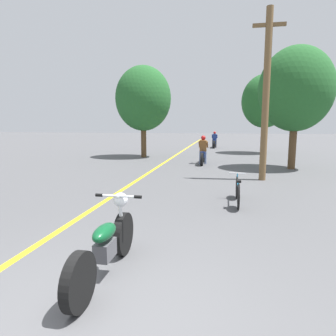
{
  "coord_description": "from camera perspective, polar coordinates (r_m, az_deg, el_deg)",
  "views": [
    {
      "loc": [
        1.39,
        -2.63,
        2.05
      ],
      "look_at": [
        -0.04,
        4.92,
        0.9
      ],
      "focal_mm": 32.0,
      "sensor_mm": 36.0,
      "label": 1
    }
  ],
  "objects": [
    {
      "name": "ground_plane",
      "position": [
        3.61,
        -15.65,
        -26.39
      ],
      "size": [
        120.0,
        120.0,
        0.0
      ],
      "primitive_type": "plane",
      "color": "#515154"
    },
    {
      "name": "roadside_tree_right_far",
      "position": [
        21.63,
        18.01,
        12.0
      ],
      "size": [
        3.11,
        2.8,
        5.33
      ],
      "color": "#513A23",
      "rests_on": "ground"
    },
    {
      "name": "lane_stripe_center",
      "position": [
        15.98,
        -0.51,
        1.16
      ],
      "size": [
        0.14,
        48.0,
        0.01
      ],
      "primitive_type": "cube",
      "color": "yellow",
      "rests_on": "ground"
    },
    {
      "name": "motorcycle_foreground",
      "position": [
        4.23,
        -11.64,
        -14.12
      ],
      "size": [
        0.71,
        2.13,
        1.02
      ],
      "color": "black",
      "rests_on": "ground"
    },
    {
      "name": "motorcycle_rider_far",
      "position": [
        25.68,
        8.84,
        5.0
      ],
      "size": [
        0.5,
        2.04,
        1.38
      ],
      "color": "black",
      "rests_on": "ground"
    },
    {
      "name": "motorcycle_rider_lead",
      "position": [
        15.34,
        6.69,
        2.82
      ],
      "size": [
        0.5,
        2.08,
        1.44
      ],
      "color": "black",
      "rests_on": "ground"
    },
    {
      "name": "roadside_tree_left",
      "position": [
        18.29,
        -4.75,
        13.02
      ],
      "size": [
        3.32,
        2.99,
        5.42
      ],
      "color": "#513A23",
      "rests_on": "ground"
    },
    {
      "name": "bicycle_parked",
      "position": [
        7.89,
        13.13,
        -4.25
      ],
      "size": [
        0.44,
        1.71,
        0.72
      ],
      "color": "black",
      "rests_on": "ground"
    },
    {
      "name": "utility_pole",
      "position": [
        11.33,
        18.17,
        13.25
      ],
      "size": [
        1.1,
        0.24,
        5.96
      ],
      "color": "brown",
      "rests_on": "ground"
    },
    {
      "name": "roadside_tree_right_near",
      "position": [
        14.63,
        23.19,
        13.6
      ],
      "size": [
        3.21,
        2.89,
        5.38
      ],
      "color": "#513A23",
      "rests_on": "ground"
    }
  ]
}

